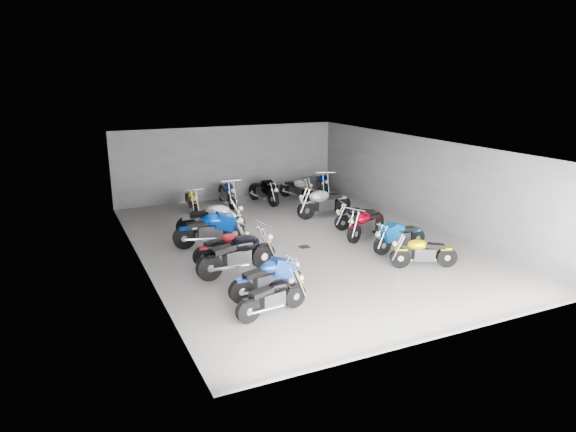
% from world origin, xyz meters
% --- Properties ---
extents(ground, '(14.00, 14.00, 0.00)m').
position_xyz_m(ground, '(0.00, 0.00, 0.00)').
color(ground, gray).
rests_on(ground, ground).
extents(wall_back, '(10.00, 0.10, 3.20)m').
position_xyz_m(wall_back, '(0.00, 7.00, 1.60)').
color(wall_back, slate).
rests_on(wall_back, ground).
extents(wall_left, '(0.10, 14.00, 3.20)m').
position_xyz_m(wall_left, '(-5.00, 0.00, 1.60)').
color(wall_left, slate).
rests_on(wall_left, ground).
extents(wall_right, '(0.10, 14.00, 3.20)m').
position_xyz_m(wall_right, '(5.00, 0.00, 1.60)').
color(wall_right, slate).
rests_on(wall_right, ground).
extents(ceiling, '(10.00, 14.00, 0.04)m').
position_xyz_m(ceiling, '(0.00, 0.00, 3.22)').
color(ceiling, black).
rests_on(ceiling, wall_back).
extents(drain_grate, '(0.32, 0.32, 0.01)m').
position_xyz_m(drain_grate, '(0.00, -0.50, 0.01)').
color(drain_grate, black).
rests_on(drain_grate, ground).
extents(motorcycle_left_a, '(1.88, 0.55, 0.83)m').
position_xyz_m(motorcycle_left_a, '(-2.81, -4.50, 0.46)').
color(motorcycle_left_a, black).
rests_on(motorcycle_left_a, ground).
extents(motorcycle_left_b, '(2.03, 0.46, 0.89)m').
position_xyz_m(motorcycle_left_b, '(-2.55, -3.51, 0.49)').
color(motorcycle_left_b, black).
rests_on(motorcycle_left_b, ground).
extents(motorcycle_left_c, '(2.40, 0.58, 1.06)m').
position_xyz_m(motorcycle_left_c, '(-2.70, -1.79, 0.58)').
color(motorcycle_left_c, black).
rests_on(motorcycle_left_c, ground).
extents(motorcycle_left_d, '(1.89, 0.51, 0.84)m').
position_xyz_m(motorcycle_left_d, '(-2.75, -0.64, 0.46)').
color(motorcycle_left_d, black).
rests_on(motorcycle_left_d, ground).
extents(motorcycle_left_e, '(2.33, 0.54, 1.02)m').
position_xyz_m(motorcycle_left_e, '(-2.70, 0.86, 0.56)').
color(motorcycle_left_e, black).
rests_on(motorcycle_left_e, ground).
extents(motorcycle_left_f, '(2.36, 0.59, 1.04)m').
position_xyz_m(motorcycle_left_f, '(-2.33, 1.94, 0.57)').
color(motorcycle_left_f, black).
rests_on(motorcycle_left_f, ground).
extents(motorcycle_right_b, '(1.84, 0.86, 0.85)m').
position_xyz_m(motorcycle_right_b, '(2.26, -3.54, 0.47)').
color(motorcycle_right_b, black).
rests_on(motorcycle_right_b, ground).
extents(motorcycle_right_c, '(2.03, 0.45, 0.89)m').
position_xyz_m(motorcycle_right_c, '(2.51, -2.09, 0.49)').
color(motorcycle_right_c, black).
rests_on(motorcycle_right_c, ground).
extents(motorcycle_right_d, '(1.97, 1.01, 0.93)m').
position_xyz_m(motorcycle_right_d, '(2.30, -0.53, 0.51)').
color(motorcycle_right_d, black).
rests_on(motorcycle_right_d, ground).
extents(motorcycle_right_e, '(1.86, 0.48, 0.82)m').
position_xyz_m(motorcycle_right_e, '(2.66, 0.47, 0.45)').
color(motorcycle_right_e, black).
rests_on(motorcycle_right_e, ground).
extents(motorcycle_right_f, '(2.37, 0.50, 1.04)m').
position_xyz_m(motorcycle_right_f, '(2.32, 2.46, 0.57)').
color(motorcycle_right_f, black).
rests_on(motorcycle_right_f, ground).
extents(motorcycle_back_b, '(0.40, 1.91, 0.84)m').
position_xyz_m(motorcycle_back_b, '(-2.15, 5.40, 0.46)').
color(motorcycle_back_b, black).
rests_on(motorcycle_back_b, ground).
extents(motorcycle_back_c, '(0.46, 2.23, 0.98)m').
position_xyz_m(motorcycle_back_c, '(-0.52, 5.76, 0.53)').
color(motorcycle_back_c, black).
rests_on(motorcycle_back_c, ground).
extents(motorcycle_back_d, '(0.59, 2.22, 0.98)m').
position_xyz_m(motorcycle_back_d, '(1.03, 5.44, 0.54)').
color(motorcycle_back_d, black).
rests_on(motorcycle_back_d, ground).
extents(motorcycle_back_e, '(0.79, 1.98, 0.90)m').
position_xyz_m(motorcycle_back_e, '(2.63, 5.50, 0.49)').
color(motorcycle_back_e, black).
rests_on(motorcycle_back_e, ground).
extents(motorcycle_back_f, '(0.87, 2.19, 0.99)m').
position_xyz_m(motorcycle_back_f, '(3.99, 5.62, 0.54)').
color(motorcycle_back_f, black).
rests_on(motorcycle_back_f, ground).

